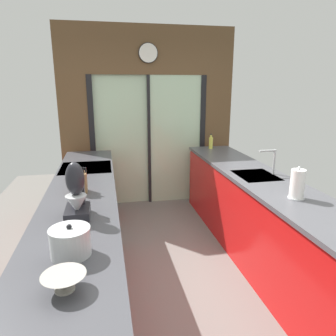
# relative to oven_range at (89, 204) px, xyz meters

# --- Properties ---
(ground_plane) EXTENTS (5.04, 7.60, 0.02)m
(ground_plane) POSITION_rel_oven_range_xyz_m (0.91, -0.65, -0.47)
(ground_plane) COLOR slate
(back_wall_unit) EXTENTS (2.64, 0.12, 2.70)m
(back_wall_unit) POSITION_rel_oven_range_xyz_m (0.91, 1.15, 1.07)
(back_wall_unit) COLOR brown
(back_wall_unit) RESTS_ON ground_plane
(left_counter_run) EXTENTS (0.62, 3.80, 0.92)m
(left_counter_run) POSITION_rel_oven_range_xyz_m (-0.00, -1.12, 0.01)
(left_counter_run) COLOR red
(left_counter_run) RESTS_ON ground_plane
(right_counter_run) EXTENTS (0.62, 3.80, 0.92)m
(right_counter_run) POSITION_rel_oven_range_xyz_m (1.82, -0.95, 0.01)
(right_counter_run) COLOR red
(right_counter_run) RESTS_ON ground_plane
(sink_faucet) EXTENTS (0.19, 0.02, 0.27)m
(sink_faucet) POSITION_rel_oven_range_xyz_m (1.97, -0.70, 0.65)
(sink_faucet) COLOR #B7BABC
(sink_faucet) RESTS_ON right_counter_run
(oven_range) EXTENTS (0.60, 0.60, 0.92)m
(oven_range) POSITION_rel_oven_range_xyz_m (0.00, 0.00, 0.00)
(oven_range) COLOR #B7BABC
(oven_range) RESTS_ON ground_plane
(mixing_bowl) EXTENTS (0.21, 0.21, 0.08)m
(mixing_bowl) POSITION_rel_oven_range_xyz_m (0.02, -2.31, 0.51)
(mixing_bowl) COLOR gray
(mixing_bowl) RESTS_ON left_counter_run
(knife_block) EXTENTS (0.09, 0.14, 0.25)m
(knife_block) POSITION_rel_oven_range_xyz_m (0.02, -0.91, 0.56)
(knife_block) COLOR brown
(knife_block) RESTS_ON left_counter_run
(stand_mixer) EXTENTS (0.17, 0.27, 0.42)m
(stand_mixer) POSITION_rel_oven_range_xyz_m (0.02, -1.47, 0.63)
(stand_mixer) COLOR black
(stand_mixer) RESTS_ON left_counter_run
(stock_pot) EXTENTS (0.23, 0.23, 0.19)m
(stock_pot) POSITION_rel_oven_range_xyz_m (0.02, -1.99, 0.55)
(stock_pot) COLOR #B7BABC
(stock_pot) RESTS_ON left_counter_run
(soap_bottle_far) EXTENTS (0.06, 0.06, 0.22)m
(soap_bottle_far) POSITION_rel_oven_range_xyz_m (1.80, 0.78, 0.56)
(soap_bottle_far) COLOR #D1CC4C
(soap_bottle_far) RESTS_ON right_counter_run
(paper_towel_roll) EXTENTS (0.14, 0.14, 0.28)m
(paper_towel_roll) POSITION_rel_oven_range_xyz_m (1.80, -1.42, 0.59)
(paper_towel_roll) COLOR #B7BABC
(paper_towel_roll) RESTS_ON right_counter_run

